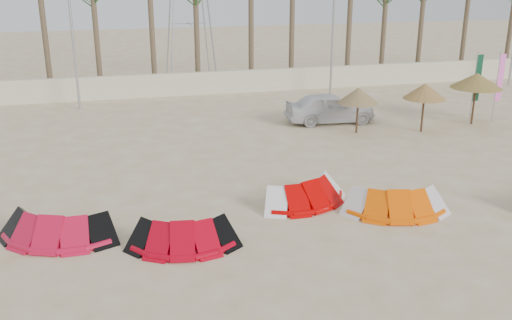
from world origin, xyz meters
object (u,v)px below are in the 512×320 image
object	(u,v)px
kite_red_right	(304,189)
parasol_mid	(425,91)
kite_orange	(391,198)
parasol_right	(477,81)
kite_red_mid	(181,230)
car	(330,108)
kite_red_left	(57,223)
parasol_left	(358,95)

from	to	relation	value
kite_red_right	parasol_mid	size ratio (longest dim) A/B	1.54
kite_orange	parasol_right	world-z (taller)	parasol_right
kite_red_mid	parasol_mid	world-z (taller)	parasol_mid
car	parasol_mid	bearing A→B (deg)	-121.68
kite_red_left	parasol_mid	world-z (taller)	parasol_mid
parasol_right	car	xyz separation A→B (m)	(-6.43, 1.95, -1.37)
kite_red_left	car	bearing A→B (deg)	39.27
kite_orange	parasol_right	xyz separation A→B (m)	(8.38, 8.27, 1.67)
kite_red_left	parasol_mid	distance (m)	16.82
kite_orange	kite_red_right	bearing A→B (deg)	150.42
kite_red_mid	kite_red_right	world-z (taller)	same
parasol_left	car	xyz separation A→B (m)	(-0.54, 1.96, -0.99)
kite_orange	parasol_mid	bearing A→B (deg)	54.94
kite_red_mid	parasol_mid	size ratio (longest dim) A/B	1.39
kite_red_left	kite_red_mid	xyz separation A→B (m)	(3.28, -1.29, -0.00)
kite_red_right	kite_red_mid	bearing A→B (deg)	-154.23
parasol_mid	car	world-z (taller)	parasol_mid
parasol_mid	parasol_right	bearing A→B (deg)	10.80
kite_red_left	kite_red_right	world-z (taller)	same
car	parasol_right	bearing A→B (deg)	-102.45
kite_red_mid	parasol_left	bearing A→B (deg)	44.77
kite_orange	parasol_mid	distance (m)	9.52
kite_red_right	kite_orange	world-z (taller)	same
kite_red_left	parasol_right	xyz separation A→B (m)	(18.17, 7.64, 1.67)
kite_red_left	parasol_mid	size ratio (longest dim) A/B	1.63
kite_red_left	kite_orange	world-z (taller)	same
kite_red_mid	parasol_right	xyz separation A→B (m)	(14.89, 8.93, 1.67)
parasol_mid	parasol_right	distance (m)	3.04
parasol_left	parasol_right	bearing A→B (deg)	0.06
parasol_right	car	size ratio (longest dim) A/B	0.58
kite_orange	car	distance (m)	10.42
kite_orange	car	size ratio (longest dim) A/B	0.80
car	kite_red_mid	bearing A→B (deg)	146.61
kite_red_left	parasol_right	size ratio (longest dim) A/B	1.48
kite_red_left	kite_red_mid	bearing A→B (deg)	-21.40
parasol_left	car	bearing A→B (deg)	105.30
kite_red_mid	kite_red_right	bearing A→B (deg)	25.77
kite_red_right	kite_orange	bearing A→B (deg)	-29.58
car	kite_red_left	bearing A→B (deg)	133.73
kite_red_mid	parasol_left	size ratio (longest dim) A/B	1.50
parasol_mid	car	distance (m)	4.43
parasol_left	car	distance (m)	2.26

